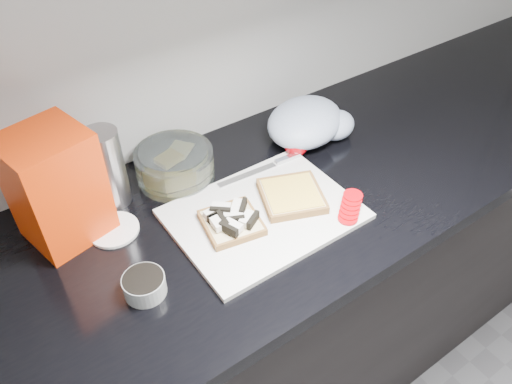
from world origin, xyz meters
TOP-DOWN VIEW (x-y plane):
  - base_cabinet at (0.00, 1.20)m, footprint 3.50×0.60m
  - countertop at (0.00, 1.20)m, footprint 3.50×0.64m
  - cutting_board at (0.06, 1.15)m, footprint 0.40×0.30m
  - bread_left at (-0.02, 1.15)m, footprint 0.14×0.14m
  - bread_right at (0.14, 1.14)m, footprint 0.18×0.18m
  - tomato_slices at (0.22, 1.04)m, footprint 0.10×0.09m
  - knife at (0.17, 1.27)m, footprint 0.23×0.03m
  - seed_tub at (-0.25, 1.11)m, footprint 0.08×0.08m
  - tub_lid at (-0.24, 1.30)m, footprint 0.14×0.14m
  - glass_bowl at (-0.04, 1.38)m, footprint 0.19×0.19m
  - bread_bag at (-0.31, 1.35)m, footprint 0.19×0.18m
  - steel_canister at (-0.19, 1.39)m, footprint 0.08×0.08m
  - grocery_bag at (0.33, 1.32)m, footprint 0.28×0.25m
  - whole_tomatoes at (0.26, 1.28)m, footprint 0.06×0.06m

SIDE VIEW (x-z plane):
  - base_cabinet at x=0.00m, z-range 0.00..0.86m
  - countertop at x=0.00m, z-range 0.86..0.90m
  - tub_lid at x=-0.24m, z-range 0.90..0.91m
  - cutting_board at x=0.06m, z-range 0.90..0.91m
  - knife at x=0.17m, z-range 0.91..0.92m
  - bread_right at x=0.14m, z-range 0.91..0.93m
  - tomato_slices at x=0.22m, z-range 0.91..0.93m
  - seed_tub at x=-0.25m, z-range 0.90..0.94m
  - bread_left at x=-0.02m, z-range 0.91..0.94m
  - whole_tomatoes at x=0.26m, z-range 0.90..0.96m
  - glass_bowl at x=-0.04m, z-range 0.90..0.98m
  - grocery_bag at x=0.33m, z-range 0.90..1.00m
  - steel_canister at x=-0.19m, z-range 0.90..1.09m
  - bread_bag at x=-0.31m, z-range 0.90..1.15m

